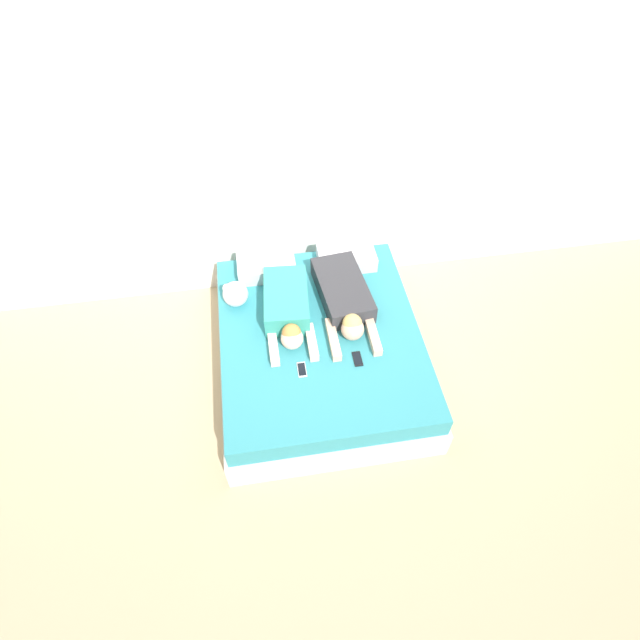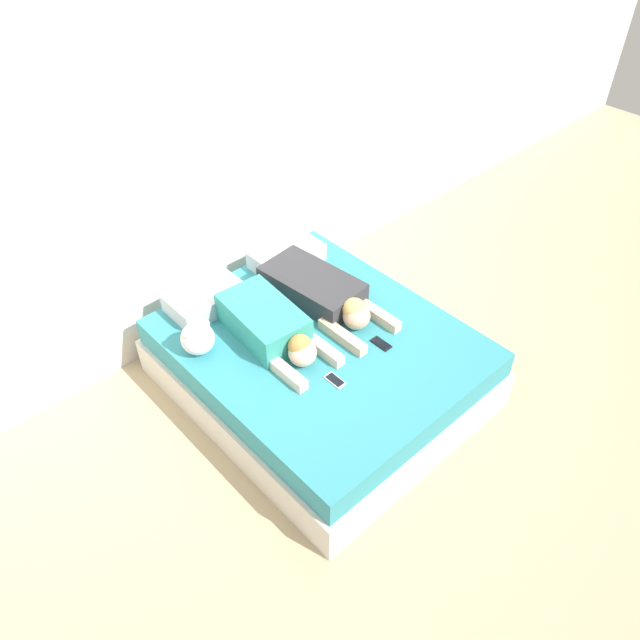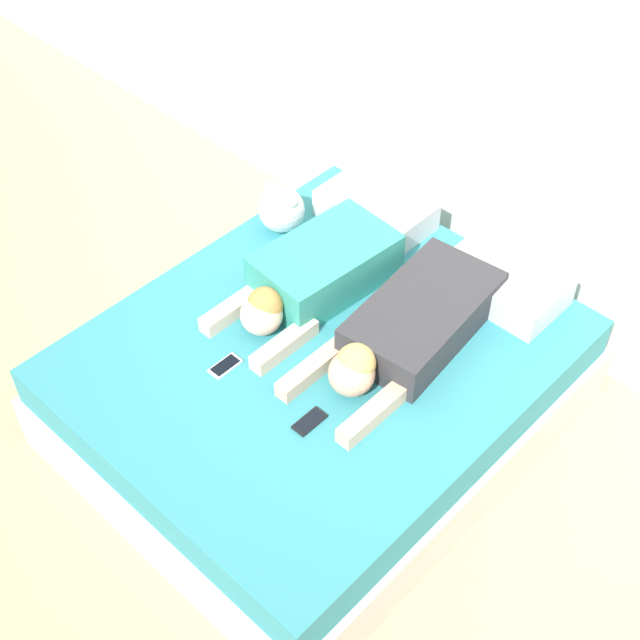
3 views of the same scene
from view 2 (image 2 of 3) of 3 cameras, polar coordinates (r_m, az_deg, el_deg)
The scene contains 10 objects.
ground_plane at distance 4.40m, azimuth -0.00°, elevation -6.04°, with size 12.00×12.00×0.00m, color tan.
wall_back at distance 4.34m, azimuth -10.51°, elevation 14.19°, with size 12.00×0.06×2.60m.
bed at distance 4.23m, azimuth -0.00°, elevation -3.93°, with size 1.67×1.97×0.47m.
pillow_head_left at distance 4.33m, azimuth -10.41°, elevation 1.97°, with size 0.51×0.33×0.14m.
pillow_head_right at distance 4.65m, azimuth -3.06°, elevation 5.86°, with size 0.51×0.33×0.14m.
person_left at distance 4.00m, azimuth -4.48°, elevation -0.61°, with size 0.40×0.89×0.21m.
person_right at distance 4.27m, azimuth 0.17°, elevation 2.52°, with size 0.45×1.04×0.21m.
cell_phone_left at distance 3.79m, azimuth 1.37°, elevation -5.54°, with size 0.07×0.14×0.01m.
cell_phone_right at distance 4.03m, azimuth 5.60°, elevation -2.16°, with size 0.07×0.14×0.01m.
plush_toy at distance 3.97m, azimuth -11.13°, elevation -1.59°, with size 0.21×0.21×0.23m.
Camera 2 is at (-2.00, -2.18, 3.26)m, focal length 35.00 mm.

